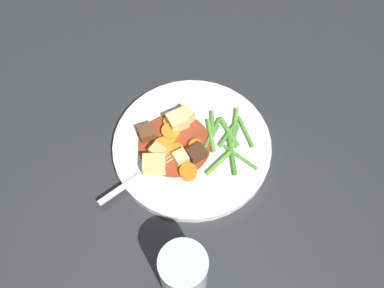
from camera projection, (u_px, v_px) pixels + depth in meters
The scene contains 31 objects.
ground_plane at pixel (192, 148), 0.86m from camera, with size 3.00×3.00×0.00m, color #2D2D33.
dinner_plate at pixel (192, 146), 0.85m from camera, with size 0.29×0.29×0.02m, color white.
stew_sauce at pixel (175, 146), 0.84m from camera, with size 0.13×0.13×0.00m, color #93381E.
carrot_slice_0 at pixel (176, 150), 0.84m from camera, with size 0.03×0.03×0.01m, color orange.
carrot_slice_1 at pixel (170, 122), 0.86m from camera, with size 0.03×0.03×0.01m, color orange.
carrot_slice_2 at pixel (171, 132), 0.85m from camera, with size 0.03×0.03×0.01m, color orange.
carrot_slice_3 at pixel (169, 140), 0.85m from camera, with size 0.02×0.02×0.01m, color orange.
carrot_slice_4 at pixel (163, 148), 0.84m from camera, with size 0.04×0.04×0.01m, color orange.
carrot_slice_5 at pixel (196, 146), 0.84m from camera, with size 0.02×0.02×0.01m, color orange.
carrot_slice_6 at pixel (188, 172), 0.81m from camera, with size 0.03×0.03×0.01m, color orange.
potato_chunk_0 at pixel (154, 165), 0.81m from camera, with size 0.04×0.03×0.03m, color #E5CC7A.
potato_chunk_1 at pixel (158, 152), 0.82m from camera, with size 0.03×0.02×0.03m, color #DBBC6B.
potato_chunk_2 at pixel (177, 121), 0.85m from camera, with size 0.03×0.03×0.03m, color #EAD68C.
potato_chunk_3 at pixel (181, 158), 0.82m from camera, with size 0.02×0.02×0.02m, color #EAD68C.
potato_chunk_4 at pixel (185, 117), 0.86m from camera, with size 0.03×0.03×0.03m, color #E5CC7A.
meat_chunk_0 at pixel (197, 154), 0.82m from camera, with size 0.03×0.02×0.02m, color #4C2B19.
meat_chunk_1 at pixel (147, 133), 0.85m from camera, with size 0.03×0.03×0.02m, color brown.
green_bean_0 at pixel (235, 128), 0.86m from camera, with size 0.01×0.01×0.08m, color #66AD42.
green_bean_1 at pixel (212, 123), 0.86m from camera, with size 0.01×0.01×0.05m, color #599E38.
green_bean_2 at pixel (229, 132), 0.85m from camera, with size 0.01×0.01×0.07m, color #66AD42.
green_bean_3 at pixel (211, 138), 0.85m from camera, with size 0.01×0.01×0.06m, color #4C8E33.
green_bean_4 at pixel (232, 155), 0.83m from camera, with size 0.01×0.01×0.08m, color #4C8E33.
green_bean_5 at pixel (219, 163), 0.82m from camera, with size 0.01×0.01×0.06m, color #599E38.
green_bean_6 at pixel (228, 134), 0.85m from camera, with size 0.01×0.01×0.06m, color #4C8E33.
green_bean_7 at pixel (245, 132), 0.86m from camera, with size 0.01×0.01×0.07m, color #599E38.
green_bean_8 at pixel (234, 137), 0.85m from camera, with size 0.01×0.01×0.05m, color #4C8E33.
green_bean_9 at pixel (211, 136), 0.85m from camera, with size 0.01×0.01×0.07m, color #66AD42.
green_bean_10 at pixel (212, 133), 0.85m from camera, with size 0.01×0.01×0.07m, color #4C8E33.
green_bean_11 at pixel (241, 158), 0.83m from camera, with size 0.01×0.01×0.07m, color #599E38.
fork at pixel (144, 172), 0.82m from camera, with size 0.15×0.11×0.00m.
water_glass at pixel (183, 272), 0.70m from camera, with size 0.07×0.07×0.10m, color silver.
Camera 1 is at (0.02, 0.42, 0.75)m, focal length 44.36 mm.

